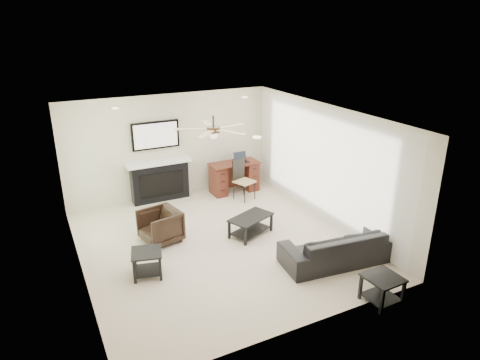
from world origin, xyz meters
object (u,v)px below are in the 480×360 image
Objects in this scene: armchair at (160,226)px; coffee_table at (251,226)px; sofa at (337,247)px; desk at (234,177)px; fireplace_unit at (159,162)px.

coffee_table is at bearing 60.63° from armchair.
desk is (-0.17, 3.84, 0.08)m from sofa.
coffee_table is at bearing -66.86° from fireplace_unit.
desk reaches higher than sofa.
fireplace_unit is (0.61, 2.00, 0.63)m from armchair.
armchair reaches higher than coffee_table.
fireplace_unit is at bearing 170.36° from desk.
fireplace_unit is (-1.99, 4.15, 0.66)m from sofa.
armchair is at bearing 140.10° from coffee_table.
armchair is at bearing -145.15° from desk.
coffee_table is at bearing -107.97° from desk.
coffee_table is 0.74× the size of desk.
fireplace_unit reaches higher than coffee_table.
armchair is 0.38× the size of fireplace_unit.
fireplace_unit reaches higher than sofa.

